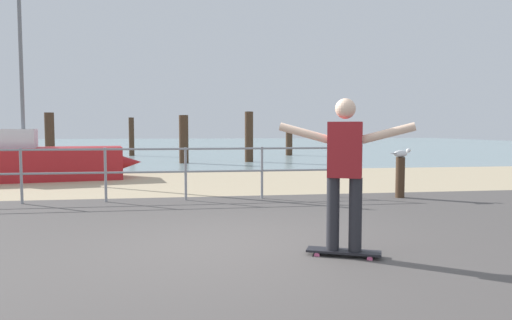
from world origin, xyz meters
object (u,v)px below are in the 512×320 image
skateboarder (345,165)px  skateboard (344,252)px  sailboat (43,161)px  seagull (401,153)px  bollard_short (400,178)px

skateboarder → skateboard: bearing=-36.9°
sailboat → skateboard: 10.06m
seagull → skateboard: bearing=-123.0°
skateboard → bollard_short: bollard_short is taller
skateboarder → bollard_short: bearing=57.1°
skateboard → skateboarder: (-0.00, 0.00, 0.95)m
sailboat → skateboarder: 10.06m
bollard_short → seagull: seagull is taller
skateboard → seagull: seagull is taller
sailboat → skateboard: bearing=-56.5°
skateboarder → bollard_short: skateboarder is taller
sailboat → skateboard: size_ratio=6.64×
skateboarder → bollard_short: size_ratio=1.97×
bollard_short → skateboarder: bearing=-122.9°
skateboard → skateboarder: bearing=143.1°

